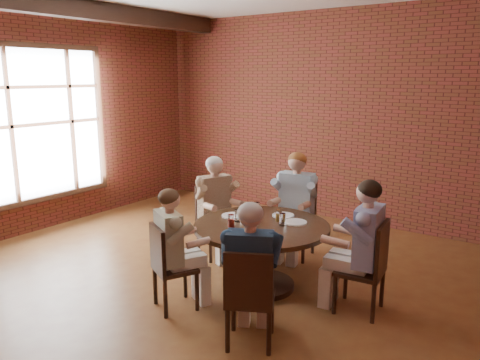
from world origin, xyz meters
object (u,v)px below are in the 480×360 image
Objects in this scene: chair_a at (370,265)px; chair_e at (249,295)px; chair_c at (214,217)px; diner_a at (361,247)px; diner_b at (295,206)px; smartphone at (267,240)px; diner_d at (174,249)px; chair_b at (297,216)px; chair_d at (168,264)px; diner_c at (216,207)px; diner_e at (251,274)px; dining_table at (261,243)px.

chair_a is 1.03× the size of chair_e.
chair_c is 1.01× the size of chair_e.
diner_b reaches higher than diner_a.
diner_b is at bearing 131.10° from smartphone.
diner_a is 1.08× the size of diner_d.
chair_c is at bearing -153.19° from chair_b.
smartphone is (-0.87, -0.56, 0.24)m from chair_a.
diner_a is 1.65m from chair_b.
diner_a is 1.96m from chair_d.
diner_a is 2.14m from diner_c.
chair_e is at bearing -30.18° from diner_a.
chair_c is 2.22m from diner_e.
chair_c reaches higher than smartphone.
dining_table is at bearing -90.00° from diner_c.
chair_e is 0.70× the size of diner_e.
diner_e reaches higher than diner_d.
diner_b is 1.54× the size of chair_d.
chair_a is 1.65m from diner_b.
diner_a is 1.33m from chair_e.
diner_d is at bearing -125.60° from smartphone.
diner_e is (0.71, -2.16, 0.14)m from chair_b.
smartphone is at bearing -61.51° from diner_a.
diner_c is at bearing 155.09° from dining_table.
chair_d reaches higher than smartphone.
chair_a is (1.20, 0.14, -0.01)m from dining_table.
chair_e is at bearing -46.90° from smartphone.
chair_a reaches higher than chair_e.
diner_d is (-1.57, -1.03, -0.05)m from diner_a.
chair_a is 2.31m from chair_c.
diner_b reaches higher than diner_d.
diner_e is at bearing -90.00° from chair_e.
smartphone is (0.33, -0.42, 0.23)m from dining_table.
diner_a is at bearing -47.35° from chair_b.
diner_d is at bearing -63.17° from diner_a.
diner_a reaches higher than chair_e.
dining_table is 1.08× the size of diner_b.
diner_b is (-0.16, 1.06, 0.17)m from dining_table.
diner_b is 2.18m from diner_e.
chair_a is 1.06× the size of chair_d.
chair_a is at bearing -74.23° from chair_c.
chair_c is at bearing -106.29° from diner_a.
diner_c is at bearing -43.54° from chair_d.
diner_c is (-2.11, 0.34, -0.02)m from diner_a.
diner_c is (-0.83, -0.68, 0.15)m from chair_b.
diner_c is at bearing -71.73° from diner_e.
diner_e is (-0.57, -1.14, -0.03)m from diner_a.
diner_b reaches higher than chair_e.
dining_table is at bearing -90.00° from diner_d.
diner_a is 0.99× the size of diner_b.
chair_b is 0.20m from diner_b.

